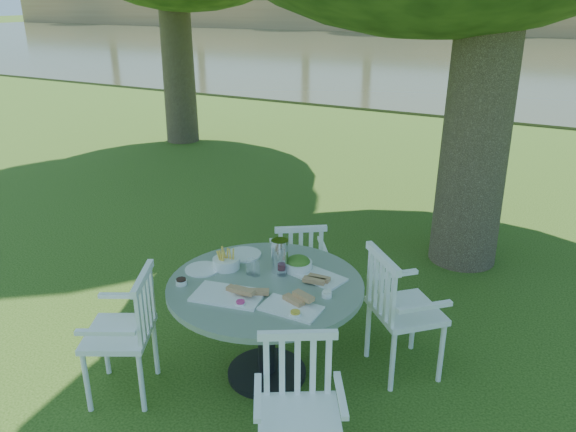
% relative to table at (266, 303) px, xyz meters
% --- Properties ---
extents(ground, '(140.00, 140.00, 0.00)m').
position_rel_table_xyz_m(ground, '(-0.31, 0.71, -0.59)').
color(ground, '#1E3C0C').
rests_on(ground, ground).
extents(table, '(1.32, 1.32, 0.74)m').
position_rel_table_xyz_m(table, '(0.00, 0.00, 0.00)').
color(table, black).
rests_on(table, ground).
extents(chair_ne, '(0.65, 0.65, 0.93)m').
position_rel_table_xyz_m(chair_ne, '(0.76, 0.46, -0.04)').
color(chair_ne, white).
rests_on(chair_ne, ground).
extents(chair_nw, '(0.57, 0.56, 0.83)m').
position_rel_table_xyz_m(chair_nw, '(-0.19, 0.88, -0.10)').
color(chair_nw, white).
rests_on(chair_nw, ground).
extents(chair_sw, '(0.58, 0.60, 0.89)m').
position_rel_table_xyz_m(chair_sw, '(-0.69, -0.57, -0.07)').
color(chair_sw, white).
rests_on(chair_sw, ground).
extents(chair_se, '(0.58, 0.57, 0.86)m').
position_rel_table_xyz_m(chair_se, '(0.59, -0.67, -0.08)').
color(chair_se, white).
rests_on(chair_se, ground).
extents(tableware, '(1.10, 0.87, 0.24)m').
position_rel_table_xyz_m(tableware, '(-0.06, 0.08, 0.20)').
color(tableware, white).
rests_on(tableware, table).
extents(river, '(100.00, 28.00, 0.12)m').
position_rel_table_xyz_m(river, '(-0.31, 23.71, -0.59)').
color(river, '#383A22').
rests_on(river, ground).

